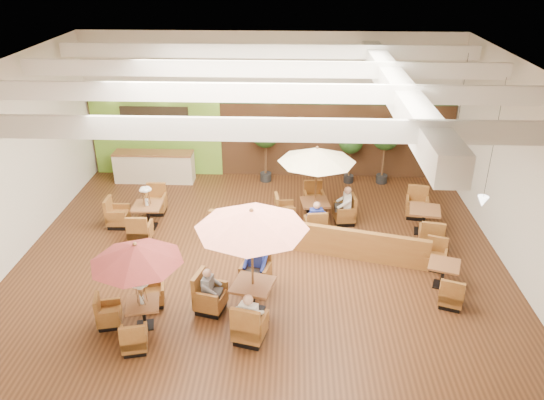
# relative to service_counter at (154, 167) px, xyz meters

# --- Properties ---
(room) EXTENTS (14.04, 14.00, 5.52)m
(room) POSITION_rel_service_counter_xyz_m (4.65, -3.88, 3.05)
(room) COLOR #381E0F
(room) RESTS_ON ground
(service_counter) EXTENTS (3.00, 0.75, 1.18)m
(service_counter) POSITION_rel_service_counter_xyz_m (0.00, 0.00, 0.00)
(service_counter) COLOR beige
(service_counter) RESTS_ON ground
(booth_divider) EXTENTS (6.47, 1.85, 0.92)m
(booth_divider) POSITION_rel_service_counter_xyz_m (5.96, -5.01, -0.12)
(booth_divider) COLOR brown
(booth_divider) RESTS_ON ground
(table_0) EXTENTS (2.25, 2.36, 2.33)m
(table_0) POSITION_rel_service_counter_xyz_m (1.77, -8.58, 1.09)
(table_0) COLOR brown
(table_0) RESTS_ON ground
(table_1) EXTENTS (2.82, 2.96, 2.89)m
(table_1) POSITION_rel_service_counter_xyz_m (4.29, -7.91, 1.48)
(table_1) COLOR brown
(table_1) RESTS_ON ground
(table_2) EXTENTS (2.67, 2.67, 2.67)m
(table_2) POSITION_rel_service_counter_xyz_m (6.04, -3.15, 1.23)
(table_2) COLOR brown
(table_2) RESTS_ON ground
(table_3) EXTENTS (1.78, 2.66, 1.57)m
(table_3) POSITION_rel_service_counter_xyz_m (0.42, -3.67, -0.13)
(table_3) COLOR brown
(table_3) RESTS_ON ground
(table_4) EXTENTS (1.00, 2.49, 0.88)m
(table_4) POSITION_rel_service_counter_xyz_m (9.33, -6.59, -0.25)
(table_4) COLOR brown
(table_4) RESTS_ON ground
(table_5) EXTENTS (1.09, 2.88, 1.04)m
(table_5) POSITION_rel_service_counter_xyz_m (9.45, -3.65, -0.19)
(table_5) COLOR brown
(table_5) RESTS_ON ground
(topiary_0) EXTENTS (1.04, 1.04, 2.42)m
(topiary_0) POSITION_rel_service_counter_xyz_m (4.26, 0.20, 1.22)
(topiary_0) COLOR black
(topiary_0) RESTS_ON ground
(topiary_1) EXTENTS (0.90, 0.90, 2.10)m
(topiary_1) POSITION_rel_service_counter_xyz_m (7.44, 0.20, 0.98)
(topiary_1) COLOR black
(topiary_1) RESTS_ON ground
(topiary_2) EXTENTS (1.02, 1.02, 2.37)m
(topiary_2) POSITION_rel_service_counter_xyz_m (8.71, 0.20, 1.19)
(topiary_2) COLOR black
(topiary_2) RESTS_ON ground
(diner_0) EXTENTS (0.46, 0.41, 0.84)m
(diner_0) POSITION_rel_service_counter_xyz_m (4.37, -8.98, 0.19)
(diner_0) COLOR white
(diner_0) RESTS_ON ground
(diner_1) EXTENTS (0.47, 0.42, 0.86)m
(diner_1) POSITION_rel_service_counter_xyz_m (4.37, -6.86, 0.20)
(diner_1) COLOR #2638A6
(diner_1) RESTS_ON ground
(diner_2) EXTENTS (0.34, 0.40, 0.76)m
(diner_2) POSITION_rel_service_counter_xyz_m (3.31, -7.92, 0.16)
(diner_2) COLOR slate
(diner_2) RESTS_ON ground
(diner_3) EXTENTS (0.42, 0.36, 0.80)m
(diner_3) POSITION_rel_service_counter_xyz_m (6.04, -4.13, 0.18)
(diner_3) COLOR #2638A6
(diner_3) RESTS_ON ground
(diner_4) EXTENTS (0.33, 0.41, 0.85)m
(diner_4) POSITION_rel_service_counter_xyz_m (7.01, -3.15, 0.19)
(diner_4) COLOR white
(diner_4) RESTS_ON ground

